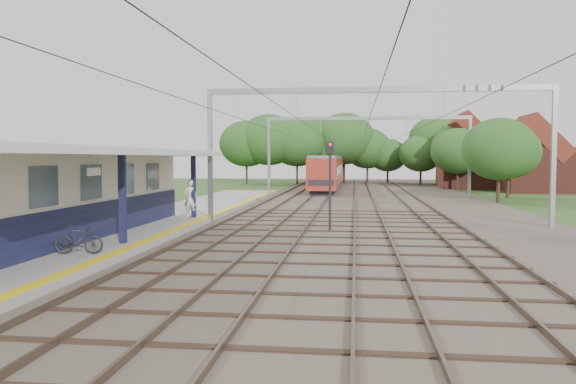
{
  "coord_description": "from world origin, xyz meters",
  "views": [
    {
      "loc": [
        2.5,
        -13.45,
        3.44
      ],
      "look_at": [
        -1.14,
        16.84,
        1.6
      ],
      "focal_mm": 35.0,
      "sensor_mm": 36.0,
      "label": 1
    }
  ],
  "objects_px": {
    "train": "(330,170)",
    "signal_post": "(330,177)",
    "person": "(191,198)",
    "bicycle": "(79,240)"
  },
  "relations": [
    {
      "from": "train",
      "to": "signal_post",
      "type": "relative_size",
      "value": 8.13
    },
    {
      "from": "person",
      "to": "bicycle",
      "type": "relative_size",
      "value": 1.27
    },
    {
      "from": "person",
      "to": "signal_post",
      "type": "relative_size",
      "value": 0.48
    },
    {
      "from": "bicycle",
      "to": "signal_post",
      "type": "distance_m",
      "value": 11.79
    },
    {
      "from": "bicycle",
      "to": "signal_post",
      "type": "bearing_deg",
      "value": -49.89
    },
    {
      "from": "bicycle",
      "to": "signal_post",
      "type": "height_order",
      "value": "signal_post"
    },
    {
      "from": "person",
      "to": "signal_post",
      "type": "xyz_separation_m",
      "value": [
        7.4,
        -2.69,
        1.24
      ]
    },
    {
      "from": "train",
      "to": "signal_post",
      "type": "distance_m",
      "value": 40.4
    },
    {
      "from": "train",
      "to": "signal_post",
      "type": "bearing_deg",
      "value": -87.38
    },
    {
      "from": "person",
      "to": "train",
      "type": "relative_size",
      "value": 0.06
    }
  ]
}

